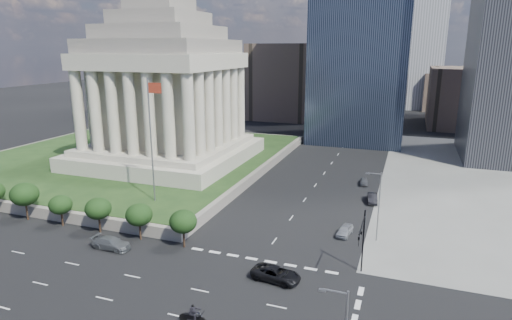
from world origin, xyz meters
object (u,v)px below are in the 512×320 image
at_px(war_memorial, 164,72).
at_px(parked_sedan_near, 345,230).
at_px(pickup_truck, 276,274).
at_px(street_lamp_north, 378,203).
at_px(parked_sedan_far, 364,181).
at_px(traffic_signal_ne, 362,238).
at_px(parked_sedan_mid, 372,198).
at_px(motorcycle_trail, 192,313).
at_px(suv_grey, 111,243).
at_px(flagpole, 152,134).

height_order(war_memorial, parked_sedan_near, war_memorial).
distance_m(pickup_truck, parked_sedan_near, 16.38).
relative_size(war_memorial, street_lamp_north, 3.90).
bearing_deg(parked_sedan_far, pickup_truck, -102.61).
bearing_deg(traffic_signal_ne, street_lamp_north, 85.81).
bearing_deg(parked_sedan_mid, pickup_truck, -112.05).
bearing_deg(pickup_truck, war_memorial, 51.43).
relative_size(parked_sedan_mid, parked_sedan_far, 1.20).
distance_m(parked_sedan_mid, motorcycle_trail, 43.45).
xyz_separation_m(pickup_truck, motorcycle_trail, (-5.37, -10.48, 0.24)).
xyz_separation_m(suv_grey, motorcycle_trail, (18.00, -10.67, 0.24)).
bearing_deg(war_memorial, parked_sedan_near, -27.74).
bearing_deg(suv_grey, parked_sedan_mid, -45.05).
xyz_separation_m(flagpole, traffic_signal_ne, (34.33, -10.30, -7.86)).
xyz_separation_m(war_memorial, traffic_signal_ne, (46.50, -34.30, -16.15)).
bearing_deg(flagpole, parked_sedan_mid, 26.78).
bearing_deg(traffic_signal_ne, pickup_truck, -157.96).
distance_m(suv_grey, motorcycle_trail, 20.93).
bearing_deg(flagpole, war_memorial, 116.89).
height_order(parked_sedan_mid, motorcycle_trail, motorcycle_trail).
relative_size(traffic_signal_ne, parked_sedan_far, 2.07).
relative_size(traffic_signal_ne, suv_grey, 1.44).
relative_size(flagpole, street_lamp_north, 2.00).
relative_size(flagpole, pickup_truck, 3.42).
height_order(war_memorial, motorcycle_trail, war_memorial).
distance_m(war_memorial, suv_grey, 45.27).
xyz_separation_m(war_memorial, motorcycle_trail, (32.00, -48.48, -20.35)).
xyz_separation_m(street_lamp_north, parked_sedan_near, (-4.33, 0.38, -4.94)).
bearing_deg(suv_grey, street_lamp_north, -65.29).
relative_size(parked_sedan_near, parked_sedan_mid, 0.91).
bearing_deg(war_memorial, street_lamp_north, -25.92).
distance_m(pickup_truck, parked_sedan_mid, 31.87).
distance_m(traffic_signal_ne, pickup_truck, 10.80).
bearing_deg(parked_sedan_far, street_lamp_north, -85.16).
bearing_deg(parked_sedan_mid, flagpole, -160.50).
bearing_deg(parked_sedan_near, war_memorial, 160.29).
distance_m(war_memorial, parked_sedan_near, 52.80).
height_order(traffic_signal_ne, street_lamp_north, street_lamp_north).
height_order(traffic_signal_ne, parked_sedan_far, traffic_signal_ne).
relative_size(suv_grey, parked_sedan_near, 1.31).
distance_m(parked_sedan_far, motorcycle_trail, 52.32).
bearing_deg(parked_sedan_mid, suv_grey, -143.08).
bearing_deg(parked_sedan_mid, motorcycle_trail, -115.37).
relative_size(flagpole, parked_sedan_near, 4.72).
bearing_deg(traffic_signal_ne, parked_sedan_mid, 92.11).
relative_size(traffic_signal_ne, street_lamp_north, 0.80).
bearing_deg(motorcycle_trail, parked_sedan_mid, 67.85).
bearing_deg(street_lamp_north, war_memorial, 154.08).
xyz_separation_m(traffic_signal_ne, parked_sedan_near, (-3.50, 11.69, -4.53)).
relative_size(flagpole, suv_grey, 3.61).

